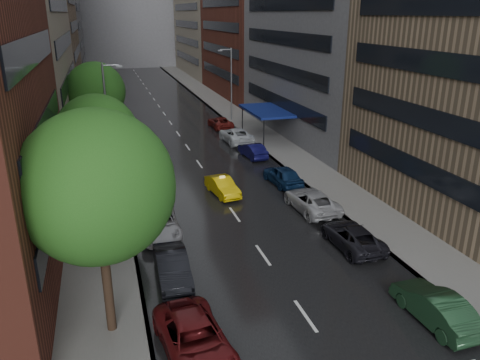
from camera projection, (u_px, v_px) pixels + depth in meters
name	position (u px, v px, depth m)	size (l,w,h in m)	color
road	(166.00, 116.00, 63.12)	(14.00, 140.00, 0.01)	black
sidewalk_left	(97.00, 120.00, 60.70)	(4.00, 140.00, 0.15)	gray
sidewalk_right	(230.00, 112.00, 65.50)	(4.00, 140.00, 0.15)	gray
buildings_right	(257.00, 0.00, 68.11)	(8.05, 109.10, 36.00)	#937A5B
building_far	(125.00, 1.00, 119.13)	(40.00, 14.00, 32.00)	slate
tree_near	(97.00, 187.00, 18.28)	(6.20, 6.20, 9.88)	#382619
tree_mid	(97.00, 136.00, 29.89)	(5.31, 5.31, 8.47)	#382619
tree_far	(96.00, 92.00, 44.61)	(5.60, 5.60, 8.93)	#382619
taxi	(222.00, 186.00, 35.78)	(1.44, 4.14, 1.36)	#E1BD0B
parked_cars_left	(153.00, 205.00, 32.19)	(3.04, 35.91, 1.54)	#5D1215
parked_cars_right	(275.00, 169.00, 39.49)	(2.88, 44.33, 1.58)	#1A3A22
street_lamp_left	(108.00, 112.00, 41.36)	(1.74, 0.22, 9.00)	gray
street_lamp_right	(231.00, 83.00, 59.02)	(1.74, 0.22, 9.00)	gray
awning	(266.00, 111.00, 50.92)	(4.00, 8.00, 3.12)	navy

